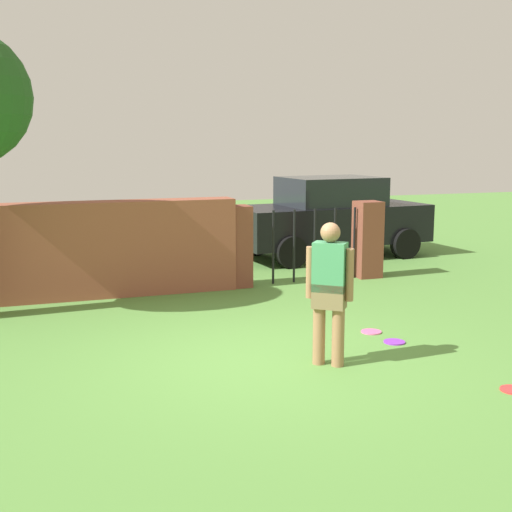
{
  "coord_description": "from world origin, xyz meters",
  "views": [
    {
      "loc": [
        -2.62,
        -7.15,
        2.52
      ],
      "look_at": [
        0.29,
        1.23,
        1.0
      ],
      "focal_mm": 48.05,
      "sensor_mm": 36.0,
      "label": 1
    }
  ],
  "objects": [
    {
      "name": "fence_gate",
      "position": [
        2.14,
        3.92,
        0.7
      ],
      "size": [
        2.95,
        0.44,
        1.4
      ],
      "color": "brown",
      "rests_on": "ground"
    },
    {
      "name": "frisbee_purple",
      "position": [
        1.74,
        0.09,
        0.01
      ],
      "size": [
        0.27,
        0.27,
        0.02
      ],
      "primitive_type": "cylinder",
      "color": "purple",
      "rests_on": "ground"
    },
    {
      "name": "brick_wall",
      "position": [
        -1.5,
        3.92,
        0.77
      ],
      "size": [
        4.57,
        0.5,
        1.54
      ],
      "primitive_type": "cube",
      "color": "brown",
      "rests_on": "ground"
    },
    {
      "name": "frisbee_pink",
      "position": [
        1.68,
        0.6,
        0.01
      ],
      "size": [
        0.27,
        0.27,
        0.02
      ],
      "primitive_type": "cylinder",
      "color": "pink",
      "rests_on": "ground"
    },
    {
      "name": "ground_plane",
      "position": [
        0.0,
        0.0,
        0.0
      ],
      "size": [
        40.0,
        40.0,
        0.0
      ],
      "primitive_type": "plane",
      "color": "#568C3D"
    },
    {
      "name": "person",
      "position": [
        0.59,
        -0.41,
        0.9
      ],
      "size": [
        0.44,
        0.4,
        1.62
      ],
      "rotation": [
        0.0,
        0.0,
        2.46
      ],
      "color": "#9E704C",
      "rests_on": "ground"
    },
    {
      "name": "car",
      "position": [
        3.69,
        6.14,
        0.86
      ],
      "size": [
        4.33,
        2.2,
        1.72
      ],
      "rotation": [
        0.0,
        0.0,
        3.23
      ],
      "color": "black",
      "rests_on": "ground"
    }
  ]
}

